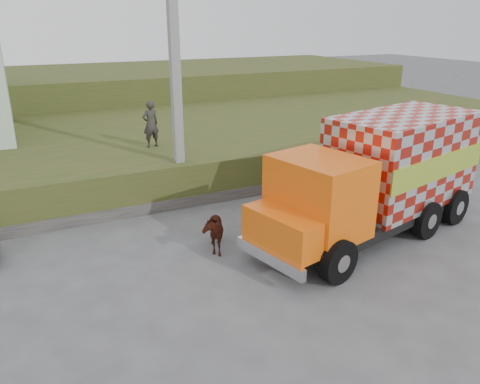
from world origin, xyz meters
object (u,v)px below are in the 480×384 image
utility_pole (176,86)px  cargo_truck (380,176)px  pedestrian (151,124)px  cow (212,230)px

utility_pole → cargo_truck: bearing=-47.5°
utility_pole → cargo_truck: utility_pole is taller
cargo_truck → pedestrian: bearing=110.1°
pedestrian → utility_pole: bearing=86.3°
pedestrian → cargo_truck: bearing=112.7°
utility_pole → cargo_truck: size_ratio=0.98×
cargo_truck → pedestrian: size_ratio=4.60×
utility_pole → cow: size_ratio=5.69×
utility_pole → pedestrian: bearing=96.9°
cargo_truck → pedestrian: 8.77m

